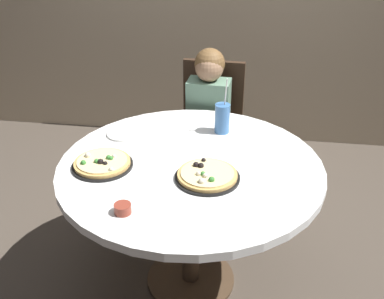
% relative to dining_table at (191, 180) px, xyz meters
% --- Properties ---
extents(ground_plane, '(8.00, 8.00, 0.00)m').
position_rel_dining_table_xyz_m(ground_plane, '(0.00, 0.00, -0.66)').
color(ground_plane, '#4C4238').
extents(dining_table, '(1.26, 1.26, 0.75)m').
position_rel_dining_table_xyz_m(dining_table, '(0.00, 0.00, 0.00)').
color(dining_table, white).
rests_on(dining_table, ground_plane).
extents(chair_wooden, '(0.42, 0.42, 0.95)m').
position_rel_dining_table_xyz_m(chair_wooden, '(0.00, 0.87, -0.13)').
color(chair_wooden, '#382619').
rests_on(chair_wooden, ground_plane).
extents(diner_child, '(0.27, 0.42, 1.08)m').
position_rel_dining_table_xyz_m(diner_child, '(-0.00, 0.69, -0.17)').
color(diner_child, '#3F4766').
rests_on(diner_child, ground_plane).
extents(pizza_veggie, '(0.29, 0.29, 0.05)m').
position_rel_dining_table_xyz_m(pizza_veggie, '(0.09, -0.12, 0.11)').
color(pizza_veggie, black).
rests_on(pizza_veggie, dining_table).
extents(pizza_cheese, '(0.29, 0.29, 0.05)m').
position_rel_dining_table_xyz_m(pizza_cheese, '(-0.41, -0.09, 0.11)').
color(pizza_cheese, black).
rests_on(pizza_cheese, dining_table).
extents(soda_cup, '(0.08, 0.08, 0.31)m').
position_rel_dining_table_xyz_m(soda_cup, '(0.12, 0.36, 0.17)').
color(soda_cup, '#3F72B2').
rests_on(soda_cup, dining_table).
extents(sauce_bowl, '(0.07, 0.07, 0.04)m').
position_rel_dining_table_xyz_m(sauce_bowl, '(-0.21, -0.42, 0.11)').
color(sauce_bowl, brown).
rests_on(sauce_bowl, dining_table).
extents(plate_small, '(0.18, 0.18, 0.01)m').
position_rel_dining_table_xyz_m(plate_small, '(-0.40, 0.25, 0.10)').
color(plate_small, white).
rests_on(plate_small, dining_table).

